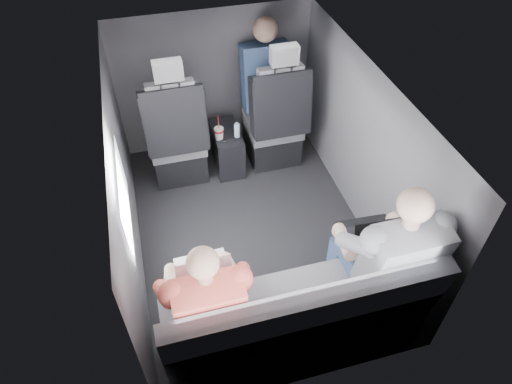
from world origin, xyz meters
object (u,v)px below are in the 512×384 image
object	(u,v)px
water_bottle	(237,131)
passenger_rear_right	(386,255)
rear_bench	(294,322)
front_seat_left	(177,142)
center_console	(227,148)
passenger_front_right	(265,77)
laptop_black	(372,234)
passenger_rear_left	(206,301)
soda_cup	(219,133)
front_seat_right	(275,126)
laptop_white	(203,271)

from	to	relation	value
water_bottle	passenger_rear_right	bearing A→B (deg)	-73.22
rear_bench	passenger_rear_right	world-z (taller)	passenger_rear_right
front_seat_left	passenger_rear_right	distance (m)	2.11
center_console	passenger_front_right	distance (m)	0.73
laptop_black	passenger_rear_left	size ratio (longest dim) A/B	0.32
soda_cup	rear_bench	bearing A→B (deg)	-87.46
center_console	laptop_black	bearing A→B (deg)	-69.84
front_seat_right	center_console	distance (m)	0.49
front_seat_right	rear_bench	size ratio (longest dim) A/B	0.79
water_bottle	laptop_black	xyz separation A→B (m)	(0.53, -1.54, 0.17)
front_seat_left	rear_bench	xyz separation A→B (m)	(0.45, -1.90, -0.09)
laptop_white	front_seat_left	bearing A→B (deg)	88.33
laptop_black	passenger_rear_right	world-z (taller)	passenger_rear_right
center_console	soda_cup	xyz separation A→B (m)	(-0.08, -0.10, 0.26)
passenger_rear_left	front_seat_left	bearing A→B (deg)	87.88
rear_bench	soda_cup	bearing A→B (deg)	92.54
soda_cup	passenger_rear_left	size ratio (longest dim) A/B	0.22
passenger_rear_right	passenger_front_right	xyz separation A→B (m)	(-0.17, 2.07, 0.11)
front_seat_right	passenger_front_right	xyz separation A→B (m)	(-0.02, 0.26, 0.36)
passenger_front_right	center_console	bearing A→B (deg)	-152.84
front_seat_left	passenger_front_right	size ratio (longest dim) A/B	1.43
water_bottle	passenger_front_right	distance (m)	0.56
center_console	passenger_rear_right	world-z (taller)	passenger_rear_right
rear_bench	laptop_black	bearing A→B (deg)	25.55
laptop_white	passenger_rear_right	bearing A→B (deg)	-10.19
rear_bench	front_seat_right	bearing A→B (deg)	76.69
laptop_white	laptop_black	size ratio (longest dim) A/B	0.87
front_seat_right	passenger_front_right	size ratio (longest dim) A/B	1.43
laptop_white	front_seat_right	bearing A→B (deg)	59.55
front_seat_left	laptop_white	world-z (taller)	front_seat_left
passenger_rear_left	center_console	bearing A→B (deg)	74.36
rear_bench	passenger_rear_left	xyz separation A→B (m)	(-0.52, 0.10, 0.30)
laptop_black	passenger_front_right	xyz separation A→B (m)	(-0.18, 1.87, 0.12)
rear_bench	laptop_white	size ratio (longest dim) A/B	4.92
passenger_front_right	passenger_rear_left	bearing A→B (deg)	-114.53
front_seat_right	passenger_rear_right	xyz separation A→B (m)	(0.15, -1.81, 0.25)
passenger_rear_right	laptop_white	bearing A→B (deg)	169.81
passenger_rear_left	laptop_white	bearing A→B (deg)	84.18
front_seat_right	rear_bench	world-z (taller)	front_seat_right
soda_cup	passenger_rear_left	world-z (taller)	passenger_rear_left
water_bottle	laptop_black	world-z (taller)	laptop_black
rear_bench	passenger_front_right	world-z (taller)	passenger_front_right
laptop_white	water_bottle	bearing A→B (deg)	69.48
front_seat_left	center_console	distance (m)	0.49
passenger_rear_left	passenger_rear_right	world-z (taller)	passenger_rear_right
center_console	passenger_front_right	xyz separation A→B (m)	(0.43, 0.22, 0.56)
front_seat_right	laptop_white	bearing A→B (deg)	-120.45
front_seat_right	soda_cup	xyz separation A→B (m)	(-0.53, -0.06, 0.06)
front_seat_right	water_bottle	distance (m)	0.39
center_console	laptop_white	world-z (taller)	laptop_white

